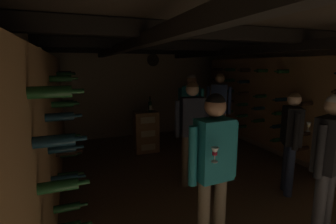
{
  "coord_description": "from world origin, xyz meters",
  "views": [
    {
      "loc": [
        -1.73,
        -3.46,
        1.91
      ],
      "look_at": [
        -0.18,
        0.67,
        1.09
      ],
      "focal_mm": 27.08,
      "sensor_mm": 36.0,
      "label": 1
    }
  ],
  "objects": [
    {
      "name": "wine_crate_stack",
      "position": [
        -0.28,
        1.79,
        0.45
      ],
      "size": [
        0.52,
        0.35,
        0.9
      ],
      "color": "#A37547",
      "rests_on": "ground_plane"
    },
    {
      "name": "person_guest_far_right",
      "position": [
        1.21,
        1.24,
        1.07
      ],
      "size": [
        0.47,
        0.37,
        1.74
      ],
      "color": "#4C473D",
      "rests_on": "ground_plane"
    },
    {
      "name": "person_guest_mid_right",
      "position": [
        1.2,
        -0.76,
        0.92
      ],
      "size": [
        0.37,
        0.47,
        1.54
      ],
      "color": "#232D4C",
      "rests_on": "ground_plane"
    },
    {
      "name": "person_host_center",
      "position": [
        -0.05,
        -0.03,
        1.01
      ],
      "size": [
        0.53,
        0.28,
        1.66
      ],
      "color": "brown",
      "rests_on": "ground_plane"
    },
    {
      "name": "room_shell",
      "position": [
        0.01,
        0.27,
        1.41
      ],
      "size": [
        4.72,
        6.52,
        2.41
      ],
      "color": "tan",
      "rests_on": "ground_plane"
    },
    {
      "name": "person_guest_near_right",
      "position": [
        0.72,
        -1.7,
        0.98
      ],
      "size": [
        0.52,
        0.39,
        1.62
      ],
      "color": "#2D2D33",
      "rests_on": "ground_plane"
    },
    {
      "name": "ground_plane",
      "position": [
        0.0,
        0.0,
        0.0
      ],
      "size": [
        8.4,
        8.4,
        0.0
      ],
      "primitive_type": "plane",
      "color": "#8C7051"
    },
    {
      "name": "display_bottle",
      "position": [
        -0.19,
        1.76,
        1.04
      ],
      "size": [
        0.08,
        0.08,
        0.35
      ],
      "color": "#143819",
      "rests_on": "wine_crate_stack"
    },
    {
      "name": "person_guest_rear_center",
      "position": [
        0.54,
        1.24,
        1.05
      ],
      "size": [
        0.46,
        0.38,
        1.73
      ],
      "color": "#2D2D33",
      "rests_on": "ground_plane"
    },
    {
      "name": "person_guest_near_left",
      "position": [
        -0.53,
        -1.48,
        1.0
      ],
      "size": [
        0.54,
        0.35,
        1.65
      ],
      "color": "brown",
      "rests_on": "ground_plane"
    }
  ]
}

